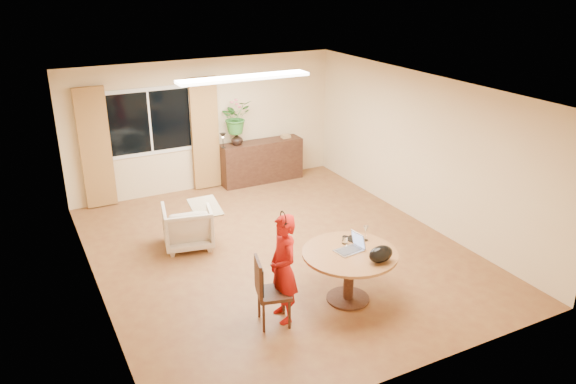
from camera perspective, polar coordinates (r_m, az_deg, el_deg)
The scene contains 24 objects.
floor at distance 9.00m, azimuth -0.98°, elevation -6.03°, with size 6.50×6.50×0.00m, color brown.
ceiling at distance 8.12m, azimuth -1.10°, elevation 10.43°, with size 6.50×6.50×0.00m, color white.
wall_back at distance 11.35m, azimuth -8.39°, elevation 6.76°, with size 5.50×5.50×0.00m, color #D9B98D.
wall_left at distance 7.75m, azimuth -19.60°, elevation -1.53°, with size 6.50×6.50×0.00m, color #D9B98D.
wall_right at distance 9.93m, azimuth 13.38°, elevation 4.22°, with size 6.50×6.50×0.00m, color #D9B98D.
window at distance 10.99m, azimuth -13.86°, elevation 6.94°, with size 1.70×0.03×1.30m.
curtain_left at distance 10.83m, azimuth -18.97°, elevation 4.21°, with size 0.55×0.08×2.25m, color olive.
curtain_right at distance 11.28m, azimuth -8.42°, elevation 5.86°, with size 0.55×0.08×2.25m, color olive.
ceiling_panel at distance 9.20m, azimuth -4.47°, elevation 11.50°, with size 2.20×0.35×0.05m, color white.
dining_table at distance 7.54m, azimuth 6.26°, elevation -7.13°, with size 1.27×1.27×0.72m.
dining_chair at distance 7.09m, azimuth -1.44°, elevation -10.06°, with size 0.44×0.40×0.92m, color black, non-canonical shape.
child at distance 7.05m, azimuth -0.48°, elevation -7.80°, with size 0.34×0.52×1.44m, color red.
laptop at distance 7.44m, azimuth 6.21°, elevation -5.16°, with size 0.37×0.25×0.25m, color #B7B7BC, non-canonical shape.
tumbler at distance 7.66m, azimuth 5.80°, elevation -4.87°, with size 0.07×0.07×0.11m, color white, non-canonical shape.
wine_glass at distance 7.76m, azimuth 7.89°, elevation -4.16°, with size 0.08×0.08×0.22m, color white, non-canonical shape.
pot_lid at distance 7.80m, azimuth 6.76°, elevation -4.69°, with size 0.21×0.21×0.04m, color white, non-canonical shape.
handbag at distance 7.23m, azimuth 9.41°, elevation -6.24°, with size 0.34×0.20×0.23m, color black, non-canonical shape.
armchair at distance 9.16m, azimuth -10.17°, elevation -3.42°, with size 0.75×0.77×0.70m, color beige.
throw at distance 9.05m, azimuth -8.44°, elevation -1.07°, with size 0.45×0.55×0.03m, color beige, non-canonical shape.
sideboard at distance 11.77m, azimuth -2.71°, elevation 3.12°, with size 1.74×0.43×0.87m, color black.
vase at distance 11.40m, azimuth -5.21°, elevation 5.38°, with size 0.24×0.24×0.25m, color black.
bouquet at distance 11.28m, azimuth -5.35°, elevation 7.59°, with size 0.59×0.51×0.66m, color #2A6024.
book_stack at distance 11.87m, azimuth -0.22°, elevation 5.70°, with size 0.18×0.14×0.08m, color #986D4D, non-canonical shape.
desk_lamp at distance 11.24m, azimuth -6.62°, elevation 5.25°, with size 0.13×0.13×0.31m, color black, non-canonical shape.
Camera 1 is at (-3.51, -7.14, 4.20)m, focal length 35.00 mm.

